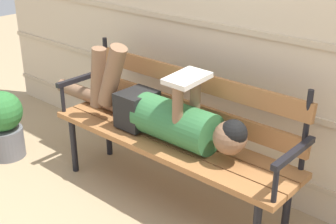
{
  "coord_description": "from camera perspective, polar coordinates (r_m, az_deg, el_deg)",
  "views": [
    {
      "loc": [
        1.68,
        -1.76,
        1.75
      ],
      "look_at": [
        0.0,
        0.15,
        0.63
      ],
      "focal_mm": 49.3,
      "sensor_mm": 36.0,
      "label": 1
    }
  ],
  "objects": [
    {
      "name": "potted_plant",
      "position": [
        3.68,
        -19.66,
        -1.27
      ],
      "size": [
        0.3,
        0.3,
        0.53
      ],
      "color": "slate",
      "rests_on": "ground"
    },
    {
      "name": "park_bench",
      "position": [
        2.88,
        0.87,
        -1.94
      ],
      "size": [
        1.71,
        0.44,
        0.91
      ],
      "color": "#9E6638",
      "rests_on": "ground"
    },
    {
      "name": "reclining_person",
      "position": [
        2.83,
        -1.09,
        -0.06
      ],
      "size": [
        1.69,
        0.26,
        0.55
      ],
      "color": "#33703D"
    },
    {
      "name": "ground_plane",
      "position": [
        2.99,
        -1.99,
        -12.0
      ],
      "size": [
        12.0,
        12.0,
        0.0
      ],
      "primitive_type": "plane",
      "color": "tan"
    }
  ]
}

